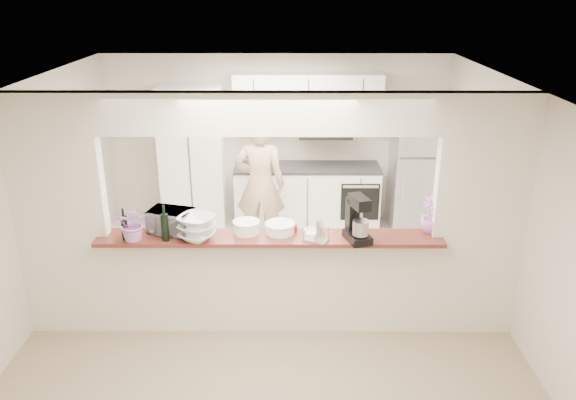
{
  "coord_description": "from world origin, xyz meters",
  "views": [
    {
      "loc": [
        0.2,
        -5.07,
        3.41
      ],
      "look_at": [
        0.18,
        0.3,
        1.34
      ],
      "focal_mm": 35.0,
      "sensor_mm": 36.0,
      "label": 1
    }
  ],
  "objects_px": {
    "toaster_oven": "(171,221)",
    "stand_mixer": "(357,220)",
    "refrigerator": "(418,173)",
    "person": "(260,185)"
  },
  "relations": [
    {
      "from": "refrigerator",
      "to": "toaster_oven",
      "type": "relative_size",
      "value": 3.99
    },
    {
      "from": "refrigerator",
      "to": "toaster_oven",
      "type": "xyz_separation_m",
      "value": [
        -3.03,
        -2.6,
        0.36
      ]
    },
    {
      "from": "stand_mixer",
      "to": "person",
      "type": "bearing_deg",
      "value": 116.64
    },
    {
      "from": "toaster_oven",
      "to": "stand_mixer",
      "type": "height_order",
      "value": "stand_mixer"
    },
    {
      "from": "toaster_oven",
      "to": "stand_mixer",
      "type": "relative_size",
      "value": 0.93
    },
    {
      "from": "stand_mixer",
      "to": "person",
      "type": "xyz_separation_m",
      "value": [
        -1.04,
        2.08,
        -0.38
      ]
    },
    {
      "from": "toaster_oven",
      "to": "stand_mixer",
      "type": "bearing_deg",
      "value": 9.59
    },
    {
      "from": "toaster_oven",
      "to": "stand_mixer",
      "type": "distance_m",
      "value": 1.84
    },
    {
      "from": "refrigerator",
      "to": "person",
      "type": "xyz_separation_m",
      "value": [
        -2.25,
        -0.71,
        0.06
      ]
    },
    {
      "from": "refrigerator",
      "to": "toaster_oven",
      "type": "height_order",
      "value": "refrigerator"
    }
  ]
}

